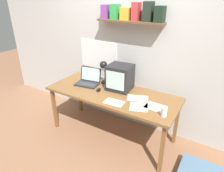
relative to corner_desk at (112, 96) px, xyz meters
name	(u,v)px	position (x,y,z in m)	size (l,w,h in m)	color
ground_plane	(112,134)	(0.00, 0.00, -0.68)	(12.00, 12.00, 0.00)	#906246
back_wall	(130,45)	(0.00, 0.52, 0.63)	(5.60, 0.24, 2.60)	silver
corner_desk	(112,96)	(0.00, 0.00, 0.00)	(1.89, 0.75, 0.74)	brown
crt_monitor	(120,77)	(0.04, 0.16, 0.24)	(0.36, 0.34, 0.36)	#232326
laptop	(89,80)	(-0.47, 0.08, 0.12)	(0.38, 0.33, 0.23)	#232326
desk_lamp	(104,68)	(-0.26, 0.20, 0.31)	(0.15, 0.20, 0.37)	black
juice_glass	(164,112)	(0.82, -0.20, 0.11)	(0.07, 0.07, 0.12)	white
computer_mouse	(99,90)	(-0.19, -0.06, 0.07)	(0.09, 0.12, 0.03)	black
loose_paper_near_monitor	(155,107)	(0.67, -0.06, 0.06)	(0.26, 0.20, 0.00)	white
open_notebook	(139,107)	(0.49, -0.17, 0.06)	(0.28, 0.28, 0.00)	white
loose_paper_near_laptop	(114,102)	(0.17, -0.23, 0.06)	(0.26, 0.17, 0.00)	white
printed_handout	(138,98)	(0.39, 0.03, 0.06)	(0.32, 0.26, 0.00)	silver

